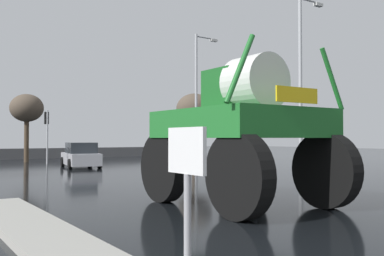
# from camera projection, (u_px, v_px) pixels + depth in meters

# --- Properties ---
(ground_plane) EXTENTS (120.00, 120.00, 0.00)m
(ground_plane) POSITION_uv_depth(u_px,v_px,m) (92.00, 177.00, 20.07)
(ground_plane) COLOR black
(median_island) EXTENTS (1.20, 9.71, 0.15)m
(median_island) POSITION_uv_depth(u_px,v_px,m) (45.00, 237.00, 7.53)
(median_island) COLOR #9E9B93
(median_island) RESTS_ON ground
(lane_arrow_sign) EXTENTS (0.07, 0.60, 1.74)m
(lane_arrow_sign) POSITION_uv_depth(u_px,v_px,m) (187.00, 185.00, 4.08)
(lane_arrow_sign) COLOR #99999E
(lane_arrow_sign) RESTS_ON median_island
(oversize_sprayer) EXTENTS (3.90, 5.21, 4.07)m
(oversize_sprayer) POSITION_uv_depth(u_px,v_px,m) (241.00, 130.00, 11.59)
(oversize_sprayer) COLOR black
(oversize_sprayer) RESTS_ON ground
(sedan_ahead) EXTENTS (2.35, 4.31, 1.52)m
(sedan_ahead) POSITION_uv_depth(u_px,v_px,m) (81.00, 156.00, 26.30)
(sedan_ahead) COLOR #B7B7BF
(sedan_ahead) RESTS_ON ground
(traffic_signal_near_right) EXTENTS (0.24, 0.54, 4.01)m
(traffic_signal_near_right) POSITION_uv_depth(u_px,v_px,m) (250.00, 110.00, 17.38)
(traffic_signal_near_right) COLOR #A8AAAF
(traffic_signal_near_right) RESTS_ON ground
(traffic_signal_far_right) EXTENTS (0.24, 0.55, 3.68)m
(traffic_signal_far_right) POSITION_uv_depth(u_px,v_px,m) (47.00, 125.00, 29.61)
(traffic_signal_far_right) COLOR #A8AAAF
(traffic_signal_far_right) RESTS_ON ground
(streetlight_near_right) EXTENTS (1.72, 0.24, 8.98)m
(streetlight_near_right) POSITION_uv_depth(u_px,v_px,m) (302.00, 76.00, 21.79)
(streetlight_near_right) COLOR #A8AAAF
(streetlight_near_right) RESTS_ON ground
(streetlight_far_right) EXTENTS (1.83, 0.24, 8.87)m
(streetlight_far_right) POSITION_uv_depth(u_px,v_px,m) (198.00, 93.00, 29.46)
(streetlight_far_right) COLOR #A8AAAF
(streetlight_far_right) RESTS_ON ground
(bare_tree_right) EXTENTS (2.85, 2.85, 5.31)m
(bare_tree_right) POSITION_uv_depth(u_px,v_px,m) (194.00, 110.00, 34.22)
(bare_tree_right) COLOR #473828
(bare_tree_right) RESTS_ON ground
(bare_tree_far_center) EXTENTS (2.43, 2.43, 5.07)m
(bare_tree_far_center) POSITION_uv_depth(u_px,v_px,m) (27.00, 109.00, 32.25)
(bare_tree_far_center) COLOR #473828
(bare_tree_far_center) RESTS_ON ground
(roadside_barrier) EXTENTS (32.99, 0.24, 0.90)m
(roadside_barrier) POSITION_uv_depth(u_px,v_px,m) (8.00, 154.00, 36.15)
(roadside_barrier) COLOR #59595B
(roadside_barrier) RESTS_ON ground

